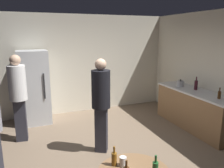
# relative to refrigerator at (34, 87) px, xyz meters

# --- Properties ---
(ground_plane) EXTENTS (5.20, 5.20, 0.10)m
(ground_plane) POSITION_rel_refrigerator_xyz_m (1.17, -2.20, -0.95)
(ground_plane) COLOR #7A6651
(wall_back) EXTENTS (5.32, 0.06, 2.70)m
(wall_back) POSITION_rel_refrigerator_xyz_m (1.17, 0.43, 0.45)
(wall_back) COLOR silver
(wall_back) RESTS_ON ground_plane
(refrigerator) EXTENTS (0.70, 0.68, 1.80)m
(refrigerator) POSITION_rel_refrigerator_xyz_m (0.00, 0.00, 0.00)
(refrigerator) COLOR silver
(refrigerator) RESTS_ON ground_plane
(kitchen_counter) EXTENTS (0.64, 2.16, 0.90)m
(kitchen_counter) POSITION_rel_refrigerator_xyz_m (3.45, -1.72, -0.45)
(kitchen_counter) COLOR olive
(kitchen_counter) RESTS_ON ground_plane
(kettle) EXTENTS (0.24, 0.17, 0.18)m
(kettle) POSITION_rel_refrigerator_xyz_m (3.40, -1.22, 0.07)
(kettle) COLOR #B2B2B7
(kettle) RESTS_ON kitchen_counter
(wine_bottle_on_counter) EXTENTS (0.08, 0.08, 0.31)m
(wine_bottle_on_counter) POSITION_rel_refrigerator_xyz_m (3.52, -1.64, 0.12)
(wine_bottle_on_counter) COLOR #3F141E
(wine_bottle_on_counter) RESTS_ON kitchen_counter
(beer_bottle_on_counter) EXTENTS (0.06, 0.06, 0.23)m
(beer_bottle_on_counter) POSITION_rel_refrigerator_xyz_m (3.44, -2.40, 0.08)
(beer_bottle_on_counter) COLOR #593314
(beer_bottle_on_counter) RESTS_ON kitchen_counter
(beer_bottle_amber) EXTENTS (0.06, 0.06, 0.23)m
(beer_bottle_amber) POSITION_rel_refrigerator_xyz_m (0.67, -3.53, -0.08)
(beer_bottle_amber) COLOR #8C5919
(beer_bottle_amber) RESTS_ON foreground_table
(beer_bottle_green) EXTENTS (0.06, 0.06, 0.23)m
(beer_bottle_green) POSITION_rel_refrigerator_xyz_m (1.00, -3.86, -0.08)
(beer_bottle_green) COLOR #26662D
(beer_bottle_green) RESTS_ON foreground_table
(plastic_cup_white) EXTENTS (0.08, 0.08, 0.11)m
(plastic_cup_white) POSITION_rel_refrigerator_xyz_m (0.76, -3.58, -0.11)
(plastic_cup_white) COLOR white
(plastic_cup_white) RESTS_ON foreground_table
(person_in_white_shirt) EXTENTS (0.37, 0.37, 1.79)m
(person_in_white_shirt) POSITION_rel_refrigerator_xyz_m (-0.34, -0.92, 0.16)
(person_in_white_shirt) COLOR #2D2D38
(person_in_white_shirt) RESTS_ON ground_plane
(person_in_black_shirt) EXTENTS (0.47, 0.47, 1.77)m
(person_in_black_shirt) POSITION_rel_refrigerator_xyz_m (1.06, -1.95, 0.14)
(person_in_black_shirt) COLOR #2D2D38
(person_in_black_shirt) RESTS_ON ground_plane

